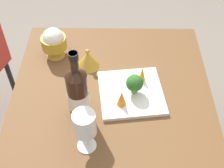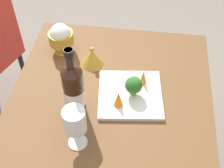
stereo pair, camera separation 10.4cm
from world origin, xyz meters
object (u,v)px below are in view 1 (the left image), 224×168
object	(u,v)px
wine_bottle	(78,94)
wine_glass	(85,125)
carrot_garnish_left	(121,98)
carrot_garnish_right	(142,74)
rice_bowl	(54,42)
serving_plate	(131,93)
rice_bowl_lid	(88,59)
broccoli_floret	(135,83)

from	to	relation	value
wine_bottle	wine_glass	world-z (taller)	wine_bottle
carrot_garnish_left	carrot_garnish_right	xyz separation A→B (m)	(0.13, -0.08, -0.00)
wine_glass	rice_bowl	size ratio (longest dim) A/B	1.26
serving_plate	carrot_garnish_left	world-z (taller)	carrot_garnish_left
wine_glass	rice_bowl_lid	bearing A→B (deg)	2.91
broccoli_floret	rice_bowl	bearing A→B (deg)	55.93
carrot_garnish_right	broccoli_floret	bearing A→B (deg)	153.23
rice_bowl_lid	carrot_garnish_right	bearing A→B (deg)	-113.14
rice_bowl	broccoli_floret	distance (m)	0.42
serving_plate	carrot_garnish_left	bearing A→B (deg)	148.39
rice_bowl	rice_bowl_lid	distance (m)	0.17
rice_bowl	serving_plate	distance (m)	0.41
wine_glass	serving_plate	size ratio (longest dim) A/B	0.64
wine_glass	carrot_garnish_right	distance (m)	0.38
rice_bowl_lid	carrot_garnish_left	size ratio (longest dim) A/B	1.43
rice_bowl	carrot_garnish_left	world-z (taller)	rice_bowl
wine_bottle	rice_bowl	world-z (taller)	wine_bottle
wine_glass	rice_bowl	world-z (taller)	wine_glass
wine_glass	broccoli_floret	xyz separation A→B (m)	(0.24, -0.17, -0.06)
serving_plate	wine_bottle	bearing A→B (deg)	119.57
rice_bowl	serving_plate	world-z (taller)	rice_bowl
wine_glass	rice_bowl	distance (m)	0.51
serving_plate	rice_bowl_lid	bearing A→B (deg)	48.32
wine_bottle	carrot_garnish_right	size ratio (longest dim) A/B	4.77
serving_plate	broccoli_floret	distance (m)	0.06
serving_plate	broccoli_floret	size ratio (longest dim) A/B	3.25
wine_bottle	carrot_garnish_right	world-z (taller)	wine_bottle
rice_bowl	carrot_garnish_right	world-z (taller)	rice_bowl
rice_bowl	serving_plate	size ratio (longest dim) A/B	0.51
rice_bowl_lid	carrot_garnish_left	world-z (taller)	rice_bowl_lid
wine_bottle	carrot_garnish_left	size ratio (longest dim) A/B	4.54
carrot_garnish_left	rice_bowl	bearing A→B (deg)	44.80
wine_bottle	carrot_garnish_left	distance (m)	0.18
rice_bowl	rice_bowl_lid	bearing A→B (deg)	-114.43
wine_bottle	rice_bowl	bearing A→B (deg)	22.28
carrot_garnish_right	rice_bowl	bearing A→B (deg)	66.34
wine_bottle	serving_plate	size ratio (longest dim) A/B	1.14
serving_plate	rice_bowl	bearing A→B (deg)	55.33
wine_glass	rice_bowl	xyz separation A→B (m)	(0.47, 0.17, -0.05)
wine_glass	carrot_garnish_right	world-z (taller)	wine_glass
wine_bottle	broccoli_floret	bearing A→B (deg)	-62.26
wine_glass	rice_bowl_lid	xyz separation A→B (m)	(0.40, 0.02, -0.09)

